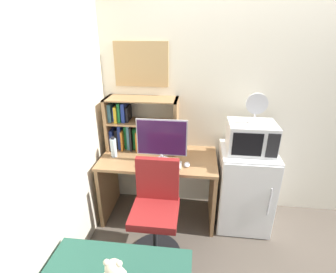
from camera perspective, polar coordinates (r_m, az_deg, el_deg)
name	(u,v)px	position (r m, az deg, el deg)	size (l,w,h in m)	color
wall_back	(296,100)	(2.88, 26.87, 7.44)	(6.40, 0.04, 2.60)	silver
desk	(159,176)	(2.73, -2.03, -8.88)	(1.19, 0.63, 0.74)	#997047
hutch_bookshelf	(133,125)	(2.74, -7.98, 2.61)	(0.75, 0.28, 0.57)	#997047
monitor	(162,140)	(2.42, -1.43, -0.76)	(0.49, 0.19, 0.45)	#B7B7BC
keyboard	(159,164)	(2.47, -2.01, -6.30)	(0.43, 0.14, 0.02)	silver
computer_mouse	(187,165)	(2.46, 4.30, -6.33)	(0.06, 0.09, 0.03)	silver
water_bottle	(114,147)	(2.65, -12.20, -2.42)	(0.06, 0.06, 0.22)	silver
mini_fridge	(244,188)	(2.80, 16.75, -11.04)	(0.53, 0.55, 0.86)	white
microwave	(251,137)	(2.54, 18.21, -0.17)	(0.44, 0.36, 0.29)	silver
desk_fan	(256,106)	(2.43, 19.34, 6.49)	(0.19, 0.11, 0.29)	silver
desk_chair	(156,215)	(2.37, -2.75, -17.36)	(0.47, 0.47, 0.93)	black
wall_corkboard	(141,64)	(2.68, -6.08, 15.91)	(0.56, 0.02, 0.45)	tan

